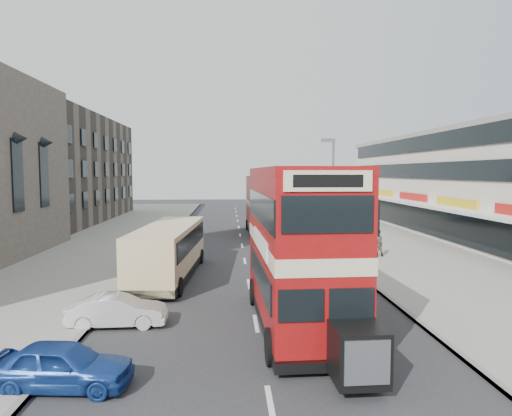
# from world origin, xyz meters

# --- Properties ---
(ground) EXTENTS (160.00, 160.00, 0.00)m
(ground) POSITION_xyz_m (0.00, 0.00, 0.00)
(ground) COLOR #28282B
(ground) RESTS_ON ground
(road_surface) EXTENTS (12.00, 90.00, 0.01)m
(road_surface) POSITION_xyz_m (0.00, 20.00, 0.01)
(road_surface) COLOR #28282B
(road_surface) RESTS_ON ground
(pavement_right) EXTENTS (12.00, 90.00, 0.15)m
(pavement_right) POSITION_xyz_m (12.00, 20.00, 0.07)
(pavement_right) COLOR gray
(pavement_right) RESTS_ON ground
(pavement_left) EXTENTS (12.00, 90.00, 0.15)m
(pavement_left) POSITION_xyz_m (-12.00, 20.00, 0.07)
(pavement_left) COLOR gray
(pavement_left) RESTS_ON ground
(kerb_left) EXTENTS (0.20, 90.00, 0.16)m
(kerb_left) POSITION_xyz_m (-6.10, 20.00, 0.07)
(kerb_left) COLOR gray
(kerb_left) RESTS_ON ground
(kerb_right) EXTENTS (0.20, 90.00, 0.16)m
(kerb_right) POSITION_xyz_m (6.10, 20.00, 0.07)
(kerb_right) COLOR gray
(kerb_right) RESTS_ON ground
(brick_terrace) EXTENTS (14.00, 28.00, 12.00)m
(brick_terrace) POSITION_xyz_m (-22.00, 38.00, 6.00)
(brick_terrace) COLOR #66594C
(brick_terrace) RESTS_ON ground
(commercial_row) EXTENTS (9.90, 46.20, 9.30)m
(commercial_row) POSITION_xyz_m (19.95, 22.00, 4.70)
(commercial_row) COLOR beige
(commercial_row) RESTS_ON ground
(street_lamp) EXTENTS (1.00, 0.20, 8.12)m
(street_lamp) POSITION_xyz_m (6.52, 18.00, 4.78)
(street_lamp) COLOR slate
(street_lamp) RESTS_ON ground
(bus_main) EXTENTS (3.08, 10.31, 5.66)m
(bus_main) POSITION_xyz_m (1.51, 1.61, 2.98)
(bus_main) COLOR black
(bus_main) RESTS_ON ground
(bus_second) EXTENTS (2.73, 9.35, 5.14)m
(bus_second) POSITION_xyz_m (2.10, 26.97, 2.71)
(bus_second) COLOR black
(bus_second) RESTS_ON ground
(coach) EXTENTS (3.19, 10.08, 2.63)m
(coach) POSITION_xyz_m (-4.24, 9.74, 1.55)
(coach) COLOR black
(coach) RESTS_ON ground
(car_left_near) EXTENTS (3.81, 1.83, 1.26)m
(car_left_near) POSITION_xyz_m (-5.40, -2.80, 0.63)
(car_left_near) COLOR navy
(car_left_near) RESTS_ON ground
(car_left_front) EXTENTS (3.61, 1.35, 1.18)m
(car_left_front) POSITION_xyz_m (-5.12, 2.00, 0.59)
(car_left_front) COLOR silver
(car_left_front) RESTS_ON ground
(car_right_a) EXTENTS (4.97, 2.08, 1.43)m
(car_right_a) POSITION_xyz_m (5.34, 16.74, 0.72)
(car_right_a) COLOR maroon
(car_right_a) RESTS_ON ground
(car_right_b) EXTENTS (4.49, 2.16, 1.23)m
(car_right_b) POSITION_xyz_m (4.91, 21.24, 0.62)
(car_right_b) COLOR #C96814
(car_right_b) RESTS_ON ground
(car_right_c) EXTENTS (4.50, 2.00, 1.50)m
(car_right_c) POSITION_xyz_m (5.35, 34.49, 0.75)
(car_right_c) COLOR teal
(car_right_c) RESTS_ON ground
(pedestrian_near) EXTENTS (0.75, 0.60, 1.81)m
(pedestrian_near) POSITION_xyz_m (8.73, 14.29, 1.05)
(pedestrian_near) COLOR gray
(pedestrian_near) RESTS_ON pavement_right
(cyclist) EXTENTS (0.72, 1.60, 1.98)m
(cyclist) POSITION_xyz_m (4.24, 21.05, 0.68)
(cyclist) COLOR gray
(cyclist) RESTS_ON ground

